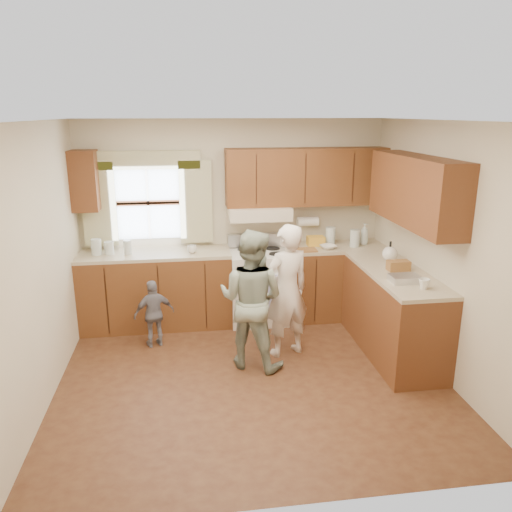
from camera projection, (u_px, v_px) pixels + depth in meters
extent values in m
plane|color=#432114|center=(252.00, 376.00, 5.04)|extent=(3.80, 3.80, 0.00)
plane|color=white|center=(251.00, 121.00, 4.35)|extent=(3.80, 3.80, 0.00)
plane|color=beige|center=(233.00, 220.00, 6.36)|extent=(3.80, 0.00, 3.80)
plane|color=beige|center=(290.00, 338.00, 3.03)|extent=(3.80, 0.00, 3.80)
plane|color=beige|center=(40.00, 266.00, 4.44)|extent=(0.00, 3.50, 3.50)
plane|color=beige|center=(441.00, 250.00, 4.95)|extent=(0.00, 3.50, 3.50)
cube|color=#4B2410|center=(157.00, 290.00, 6.16)|extent=(1.82, 0.60, 0.90)
cube|color=#4B2410|center=(335.00, 282.00, 6.47)|extent=(1.22, 0.60, 0.90)
cube|color=#3F1E0E|center=(393.00, 314.00, 5.44)|extent=(0.60, 1.65, 0.90)
cube|color=#BEAA8E|center=(155.00, 254.00, 6.03)|extent=(1.82, 0.60, 0.04)
cube|color=#BEAA8E|center=(337.00, 247.00, 6.34)|extent=(1.22, 0.60, 0.04)
cube|color=#BEAA8E|center=(396.00, 273.00, 5.31)|extent=(0.60, 1.65, 0.04)
cube|color=#4B2410|center=(306.00, 177.00, 6.17)|extent=(2.00, 0.33, 0.70)
cube|color=#3F1E0E|center=(85.00, 181.00, 5.81)|extent=(0.30, 0.33, 0.70)
cube|color=#3F1E0E|center=(415.00, 191.00, 5.09)|extent=(0.33, 1.65, 0.70)
cube|color=beige|center=(259.00, 213.00, 6.15)|extent=(0.76, 0.45, 0.15)
cube|color=silver|center=(148.00, 203.00, 6.13)|extent=(0.90, 0.03, 0.90)
cube|color=#FFE74B|center=(99.00, 205.00, 6.00)|extent=(0.40, 0.05, 1.02)
cube|color=#FFE74B|center=(196.00, 202.00, 6.16)|extent=(0.40, 0.05, 1.02)
cube|color=#FFE74B|center=(145.00, 160.00, 5.93)|extent=(1.30, 0.05, 0.22)
cylinder|color=white|center=(308.00, 221.00, 6.40)|extent=(0.27, 0.12, 0.12)
imported|color=silver|center=(192.00, 249.00, 5.99)|extent=(0.15, 0.15, 0.09)
imported|color=silver|center=(364.00, 234.00, 6.36)|extent=(0.15, 0.15, 0.27)
imported|color=silver|center=(328.00, 247.00, 6.17)|extent=(0.24, 0.24, 0.05)
imported|color=silver|center=(424.00, 284.00, 4.77)|extent=(0.11, 0.11, 0.10)
cylinder|color=silver|center=(96.00, 247.00, 5.90)|extent=(0.12, 0.12, 0.19)
cylinder|color=silver|center=(109.00, 248.00, 5.92)|extent=(0.11, 0.11, 0.15)
cube|color=olive|center=(306.00, 250.00, 6.09)|extent=(0.25, 0.19, 0.02)
cube|color=gold|center=(316.00, 241.00, 6.32)|extent=(0.21, 0.15, 0.12)
cylinder|color=silver|center=(330.00, 236.00, 6.36)|extent=(0.13, 0.13, 0.22)
cylinder|color=silver|center=(355.00, 238.00, 6.25)|extent=(0.12, 0.12, 0.22)
sphere|color=silver|center=(390.00, 254.00, 5.65)|extent=(0.17, 0.17, 0.17)
cube|color=olive|center=(398.00, 266.00, 5.33)|extent=(0.23, 0.13, 0.11)
cube|color=silver|center=(405.00, 279.00, 4.97)|extent=(0.29, 0.20, 0.07)
cylinder|color=silver|center=(128.00, 247.00, 5.93)|extent=(0.09, 0.09, 0.17)
cube|color=silver|center=(260.00, 286.00, 6.32)|extent=(0.76, 0.64, 0.90)
cube|color=#B7B7BC|center=(257.00, 240.00, 6.41)|extent=(0.76, 0.10, 0.16)
cylinder|color=#B7B7BC|center=(264.00, 275.00, 5.94)|extent=(0.68, 0.03, 0.03)
cube|color=#525CBF|center=(268.00, 293.00, 5.99)|extent=(0.22, 0.02, 0.42)
cylinder|color=black|center=(245.00, 249.00, 6.28)|extent=(0.18, 0.18, 0.01)
cylinder|color=black|center=(273.00, 248.00, 6.33)|extent=(0.18, 0.18, 0.01)
cylinder|color=black|center=(247.00, 255.00, 6.04)|extent=(0.18, 0.18, 0.01)
cylinder|color=black|center=(276.00, 254.00, 6.09)|extent=(0.18, 0.18, 0.01)
imported|color=silver|center=(287.00, 291.00, 5.33)|extent=(0.62, 0.51, 1.46)
imported|color=#263C33|center=(251.00, 299.00, 5.09)|extent=(0.89, 0.83, 1.46)
imported|color=slate|center=(154.00, 314.00, 5.61)|extent=(0.49, 0.32, 0.78)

